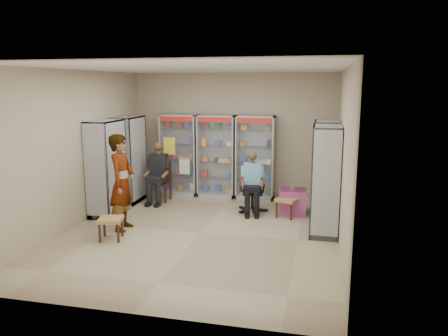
% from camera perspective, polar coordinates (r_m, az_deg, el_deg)
% --- Properties ---
extents(floor, '(6.00, 6.00, 0.00)m').
position_cam_1_polar(floor, '(8.24, -3.09, -8.45)').
color(floor, tan).
rests_on(floor, ground).
extents(room_shell, '(5.02, 6.02, 3.01)m').
position_cam_1_polar(room_shell, '(7.81, -3.23, 5.30)').
color(room_shell, tan).
rests_on(room_shell, ground).
extents(cabinet_back_left, '(0.90, 0.50, 2.00)m').
position_cam_1_polar(cabinet_back_left, '(10.91, -5.79, 1.72)').
color(cabinet_back_left, '#ACADB3').
rests_on(cabinet_back_left, floor).
extents(cabinet_back_mid, '(0.90, 0.50, 2.00)m').
position_cam_1_polar(cabinet_back_mid, '(10.64, -0.93, 1.55)').
color(cabinet_back_mid, '#A1A3A8').
rests_on(cabinet_back_mid, floor).
extents(cabinet_back_right, '(0.90, 0.50, 2.00)m').
position_cam_1_polar(cabinet_back_right, '(10.46, 4.13, 1.35)').
color(cabinet_back_right, silver).
rests_on(cabinet_back_right, floor).
extents(cabinet_right_far, '(0.90, 0.50, 2.00)m').
position_cam_1_polar(cabinet_right_far, '(9.23, 13.09, -0.18)').
color(cabinet_right_far, '#B8BBC0').
rests_on(cabinet_right_far, floor).
extents(cabinet_right_near, '(0.90, 0.50, 2.00)m').
position_cam_1_polar(cabinet_right_near, '(8.16, 13.09, -1.62)').
color(cabinet_right_near, '#B7B9BF').
rests_on(cabinet_right_near, floor).
extents(cabinet_left_far, '(0.90, 0.50, 2.00)m').
position_cam_1_polar(cabinet_left_far, '(10.40, -12.29, 1.07)').
color(cabinet_left_far, '#A2A3A9').
rests_on(cabinet_left_far, floor).
extents(cabinet_left_near, '(0.90, 0.50, 2.00)m').
position_cam_1_polar(cabinet_left_near, '(9.43, -15.10, -0.04)').
color(cabinet_left_near, '#A3A6AA').
rests_on(cabinet_left_near, floor).
extents(wooden_chair, '(0.42, 0.42, 0.94)m').
position_cam_1_polar(wooden_chair, '(10.42, -8.31, -1.75)').
color(wooden_chair, black).
rests_on(wooden_chair, floor).
extents(seated_customer, '(0.44, 0.60, 1.34)m').
position_cam_1_polar(seated_customer, '(10.33, -8.44, -0.72)').
color(seated_customer, black).
rests_on(seated_customer, floor).
extents(office_chair, '(0.62, 0.62, 0.98)m').
position_cam_1_polar(office_chair, '(9.44, 3.73, -2.83)').
color(office_chair, black).
rests_on(office_chair, floor).
extents(seated_shopkeeper, '(0.50, 0.63, 1.25)m').
position_cam_1_polar(seated_shopkeeper, '(9.36, 3.69, -2.10)').
color(seated_shopkeeper, '#678BCC').
rests_on(seated_shopkeeper, floor).
extents(pink_trunk, '(0.58, 0.56, 0.53)m').
position_cam_1_polar(pink_trunk, '(9.46, 8.99, -4.34)').
color(pink_trunk, '#9D3F66').
rests_on(pink_trunk, floor).
extents(tea_glass, '(0.07, 0.07, 0.11)m').
position_cam_1_polar(tea_glass, '(9.35, 8.97, -2.50)').
color(tea_glass, '#621208').
rests_on(tea_glass, pink_trunk).
extents(woven_stool_a, '(0.51, 0.51, 0.40)m').
position_cam_1_polar(woven_stool_a, '(9.20, 8.23, -5.15)').
color(woven_stool_a, '#9F6D43').
rests_on(woven_stool_a, floor).
extents(woven_stool_b, '(0.49, 0.49, 0.40)m').
position_cam_1_polar(woven_stool_b, '(8.08, -14.53, -7.68)').
color(woven_stool_b, '#A26F44').
rests_on(woven_stool_b, floor).
extents(standing_man, '(0.46, 0.68, 1.83)m').
position_cam_1_polar(standing_man, '(8.41, -13.18, -1.86)').
color(standing_man, gray).
rests_on(standing_man, floor).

